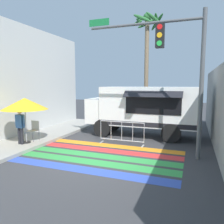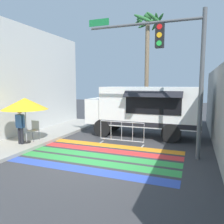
# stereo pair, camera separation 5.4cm
# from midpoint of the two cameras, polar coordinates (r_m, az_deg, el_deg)

# --- Properties ---
(ground_plane) EXTENTS (60.00, 60.00, 0.00)m
(ground_plane) POSITION_cam_midpoint_polar(r_m,az_deg,el_deg) (8.35, -5.04, -12.77)
(ground_plane) COLOR #38383A
(concrete_wall_right) EXTENTS (0.20, 16.00, 3.64)m
(concrete_wall_right) POSITION_cam_midpoint_polar(r_m,az_deg,el_deg) (10.16, 26.45, 0.64)
(concrete_wall_right) COLOR gray
(concrete_wall_right) RESTS_ON ground_plane
(crosswalk_painted) EXTENTS (6.40, 3.60, 0.01)m
(crosswalk_painted) POSITION_cam_midpoint_polar(r_m,az_deg,el_deg) (8.96, -3.03, -11.33)
(crosswalk_painted) COLOR #334FB2
(crosswalk_painted) RESTS_ON ground_plane
(food_truck) EXTENTS (6.11, 2.46, 2.72)m
(food_truck) POSITION_cam_midpoint_polar(r_m,az_deg,el_deg) (12.10, 7.88, 1.17)
(food_truck) COLOR white
(food_truck) RESTS_ON ground_plane
(traffic_signal_pole) EXTENTS (4.64, 0.29, 5.57)m
(traffic_signal_pole) POSITION_cam_midpoint_polar(r_m,az_deg,el_deg) (8.83, 16.37, 13.44)
(traffic_signal_pole) COLOR #515456
(traffic_signal_pole) RESTS_ON ground_plane
(patio_umbrella) EXTENTS (2.07, 2.07, 2.10)m
(patio_umbrella) POSITION_cam_midpoint_polar(r_m,az_deg,el_deg) (10.75, -21.68, 2.00)
(patio_umbrella) COLOR black
(patio_umbrella) RESTS_ON sidewalk_left
(folding_chair) EXTENTS (0.44, 0.44, 0.95)m
(folding_chair) POSITION_cam_midpoint_polar(r_m,az_deg,el_deg) (11.31, -19.59, -4.09)
(folding_chair) COLOR #4C4C51
(folding_chair) RESTS_ON sidewalk_left
(vendor_person) EXTENTS (0.53, 0.21, 1.61)m
(vendor_person) POSITION_cam_midpoint_polar(r_m,az_deg,el_deg) (10.74, -22.72, -3.01)
(vendor_person) COLOR black
(vendor_person) RESTS_ON sidewalk_left
(barricade_front) EXTENTS (2.19, 0.44, 1.11)m
(barricade_front) POSITION_cam_midpoint_polar(r_m,az_deg,el_deg) (10.46, 2.67, -5.49)
(barricade_front) COLOR #B7BABF
(barricade_front) RESTS_ON ground_plane
(palm_tree) EXTENTS (2.26, 2.27, 7.93)m
(palm_tree) POSITION_cam_midpoint_polar(r_m,az_deg,el_deg) (16.76, 9.31, 17.04)
(palm_tree) COLOR #7A664C
(palm_tree) RESTS_ON ground_plane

